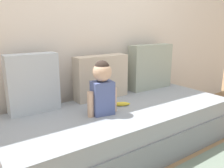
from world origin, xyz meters
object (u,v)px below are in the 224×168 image
(throw_pillow_center, at_px, (101,77))
(banana, at_px, (121,104))
(couch, at_px, (122,128))
(toddler, at_px, (102,87))
(throw_pillow_right, at_px, (150,67))
(throw_pillow_left, at_px, (33,83))

(throw_pillow_center, relative_size, banana, 3.51)
(couch, xyz_separation_m, banana, (0.02, 0.04, 0.24))
(couch, distance_m, toddler, 0.53)
(throw_pillow_center, relative_size, throw_pillow_right, 1.01)
(throw_pillow_right, bearing_deg, toddler, -157.15)
(throw_pillow_left, relative_size, throw_pillow_center, 0.88)
(throw_pillow_center, bearing_deg, banana, -86.89)
(throw_pillow_center, bearing_deg, couch, -90.00)
(couch, xyz_separation_m, throw_pillow_right, (0.72, 0.38, 0.49))
(throw_pillow_center, distance_m, toddler, 0.47)
(toddler, distance_m, banana, 0.35)
(couch, relative_size, banana, 13.67)
(throw_pillow_left, bearing_deg, throw_pillow_right, 0.00)
(throw_pillow_right, bearing_deg, couch, -152.31)
(couch, bearing_deg, throw_pillow_center, 90.00)
(throw_pillow_left, distance_m, throw_pillow_center, 0.72)
(throw_pillow_center, height_order, toddler, toddler)
(throw_pillow_right, distance_m, banana, 0.82)
(couch, height_order, throw_pillow_left, throw_pillow_left)
(couch, bearing_deg, toddler, -173.40)
(couch, height_order, toddler, toddler)
(couch, bearing_deg, throw_pillow_right, 27.69)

